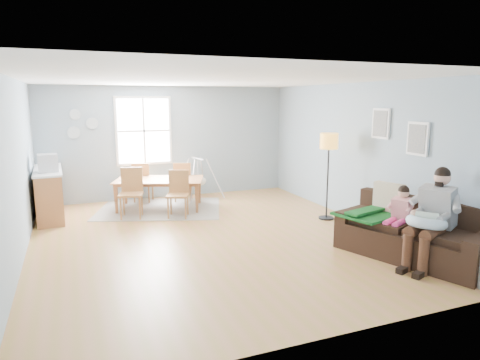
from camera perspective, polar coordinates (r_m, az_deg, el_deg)
name	(u,v)px	position (r m, az deg, el deg)	size (l,w,h in m)	color
room	(213,97)	(7.19, -3.65, 11.05)	(8.40, 9.40, 3.90)	#AE843D
window	(144,131)	(10.45, -12.71, 6.41)	(1.32, 0.08, 1.62)	white
pictures	(398,131)	(7.79, 20.35, 6.18)	(0.05, 1.34, 0.74)	white
wall_plates	(80,124)	(10.32, -20.53, 6.96)	(0.67, 0.02, 0.66)	#96AAB4
sofa	(414,238)	(7.05, 22.14, -7.13)	(1.61, 2.35, 0.88)	black
green_throw	(369,214)	(7.24, 16.86, -4.32)	(0.99, 0.80, 0.04)	#155E1C
beige_pillow	(389,198)	(7.37, 19.24, -2.33)	(0.14, 0.51, 0.51)	beige
father	(432,215)	(6.69, 24.26, -4.22)	(1.07, 0.72, 1.42)	gray
nursing_pillow	(427,222)	(6.56, 23.61, -5.17)	(0.56, 0.56, 0.15)	silver
infant	(424,216)	(6.55, 23.36, -4.44)	(0.29, 0.36, 0.14)	silver
toddler	(400,209)	(6.95, 20.54, -3.60)	(0.58, 0.44, 0.85)	white
floor_lamp	(329,148)	(8.60, 11.75, 4.13)	(0.35, 0.35, 1.73)	black
rug	(160,208)	(9.64, -10.62, -3.75)	(2.61, 1.98, 0.01)	gray
dining_table	(159,194)	(9.56, -10.69, -1.87)	(1.88, 1.05, 0.66)	#985E31
chair_sw	(131,189)	(8.98, -14.27, -1.17)	(0.56, 0.56, 1.01)	olive
chair_se	(178,190)	(8.84, -8.23, -1.39)	(0.56, 0.56, 0.95)	olive
chair_nw	(142,180)	(10.22, -12.92, 0.01)	(0.56, 0.56, 0.94)	olive
chair_ne	(183,179)	(10.10, -7.63, 0.07)	(0.55, 0.55, 0.94)	olive
counter	(50,193)	(9.53, -24.05, -1.59)	(0.58, 1.79, 1.00)	#985E31
monitor	(48,163)	(9.09, -24.28, 2.10)	(0.39, 0.37, 0.34)	silver
baby_swing	(198,180)	(10.51, -5.61, -0.04)	(1.14, 1.16, 0.98)	silver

